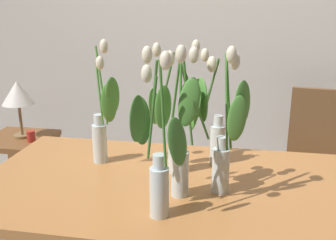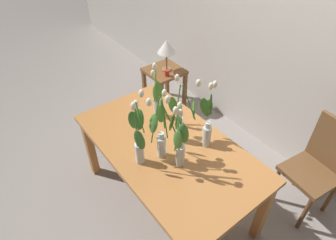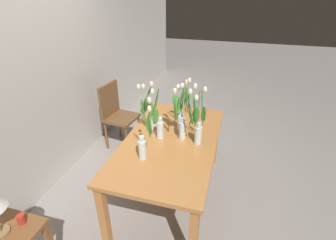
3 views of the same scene
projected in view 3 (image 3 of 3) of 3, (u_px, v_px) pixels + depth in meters
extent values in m
plane|color=gray|center=(170.00, 195.00, 2.84)|extent=(18.00, 18.00, 0.00)
cube|color=beige|center=(36.00, 69.00, 2.54)|extent=(9.00, 0.10, 2.70)
cube|color=#B7753D|center=(171.00, 142.00, 2.50)|extent=(1.60, 0.90, 0.04)
cube|color=#B7753D|center=(193.00, 239.00, 1.96)|extent=(0.07, 0.07, 0.70)
cube|color=#B7753D|center=(215.00, 140.00, 3.21)|extent=(0.07, 0.07, 0.70)
cube|color=#B7753D|center=(104.00, 217.00, 2.15)|extent=(0.07, 0.07, 0.70)
cube|color=#B7753D|center=(157.00, 131.00, 3.40)|extent=(0.07, 0.07, 0.70)
cylinder|color=silver|center=(181.00, 123.00, 2.62)|extent=(0.07, 0.07, 0.18)
cylinder|color=silver|center=(181.00, 113.00, 2.56)|extent=(0.04, 0.04, 0.05)
cylinder|color=silver|center=(181.00, 125.00, 2.63)|extent=(0.06, 0.06, 0.11)
cylinder|color=#478433|center=(185.00, 98.00, 2.48)|extent=(0.03, 0.07, 0.35)
ellipsoid|color=#F2E5C6|center=(189.00, 81.00, 2.40)|extent=(0.04, 0.04, 0.06)
ellipsoid|color=#4C8E38|center=(189.00, 101.00, 2.53)|extent=(0.09, 0.04, 0.18)
cylinder|color=#478433|center=(184.00, 98.00, 2.50)|extent=(0.04, 0.04, 0.32)
ellipsoid|color=#F2E5C6|center=(187.00, 83.00, 2.43)|extent=(0.04, 0.04, 0.06)
ellipsoid|color=#4C8E38|center=(187.00, 96.00, 2.53)|extent=(0.07, 0.07, 0.17)
cylinder|color=silver|center=(153.00, 120.00, 2.66)|extent=(0.07, 0.07, 0.18)
cylinder|color=silver|center=(153.00, 111.00, 2.61)|extent=(0.04, 0.04, 0.05)
cylinder|color=silver|center=(153.00, 123.00, 2.68)|extent=(0.06, 0.06, 0.11)
cylinder|color=#3D752D|center=(145.00, 99.00, 2.52)|extent=(0.08, 0.11, 0.26)
ellipsoid|color=#F2E5C6|center=(138.00, 87.00, 2.43)|extent=(0.04, 0.04, 0.06)
ellipsoid|color=#427F33|center=(143.00, 107.00, 2.52)|extent=(0.08, 0.06, 0.18)
cylinder|color=#3D752D|center=(148.00, 99.00, 2.52)|extent=(0.07, 0.07, 0.28)
ellipsoid|color=#F2E5C6|center=(143.00, 87.00, 2.42)|extent=(0.04, 0.04, 0.06)
ellipsoid|color=#427F33|center=(146.00, 105.00, 2.49)|extent=(0.08, 0.10, 0.18)
cylinder|color=silver|center=(160.00, 130.00, 2.48)|extent=(0.07, 0.07, 0.18)
cylinder|color=silver|center=(160.00, 120.00, 2.43)|extent=(0.04, 0.04, 0.05)
cylinder|color=silver|center=(160.00, 133.00, 2.50)|extent=(0.06, 0.06, 0.11)
cylinder|color=#3D752D|center=(156.00, 102.00, 2.40)|extent=(0.07, 0.10, 0.32)
ellipsoid|color=#F2E5C6|center=(152.00, 84.00, 2.35)|extent=(0.04, 0.04, 0.06)
ellipsoid|color=#4C8E38|center=(151.00, 109.00, 2.44)|extent=(0.09, 0.07, 0.18)
cylinder|color=#3D752D|center=(156.00, 107.00, 2.32)|extent=(0.09, 0.04, 0.32)
ellipsoid|color=#F2E5C6|center=(152.00, 92.00, 2.21)|extent=(0.04, 0.04, 0.06)
ellipsoid|color=#4C8E38|center=(156.00, 117.00, 2.31)|extent=(0.05, 0.11, 0.18)
cylinder|color=silver|center=(182.00, 131.00, 2.48)|extent=(0.07, 0.07, 0.18)
cylinder|color=silver|center=(183.00, 120.00, 2.42)|extent=(0.04, 0.04, 0.05)
cylinder|color=silver|center=(182.00, 133.00, 2.49)|extent=(0.06, 0.06, 0.11)
cylinder|color=#3D752D|center=(189.00, 104.00, 2.33)|extent=(0.02, 0.10, 0.35)
ellipsoid|color=#F2E5C6|center=(195.00, 86.00, 2.24)|extent=(0.04, 0.04, 0.06)
ellipsoid|color=#4C8E38|center=(194.00, 102.00, 2.34)|extent=(0.10, 0.05, 0.18)
cylinder|color=#3D752D|center=(182.00, 104.00, 2.37)|extent=(0.04, 0.03, 0.34)
ellipsoid|color=#F2E5C6|center=(182.00, 86.00, 2.30)|extent=(0.04, 0.04, 0.06)
ellipsoid|color=#4C8E38|center=(178.00, 106.00, 2.41)|extent=(0.08, 0.08, 0.17)
cylinder|color=#3D752D|center=(179.00, 107.00, 2.33)|extent=(0.05, 0.07, 0.31)
ellipsoid|color=#F2E5C6|center=(175.00, 91.00, 2.24)|extent=(0.04, 0.04, 0.06)
ellipsoid|color=#4C8E38|center=(176.00, 111.00, 2.31)|extent=(0.08, 0.06, 0.17)
cylinder|color=#3D752D|center=(180.00, 104.00, 2.41)|extent=(0.10, 0.08, 0.28)
ellipsoid|color=#F2E5C6|center=(178.00, 87.00, 2.39)|extent=(0.04, 0.04, 0.06)
ellipsoid|color=#4C8E38|center=(176.00, 102.00, 2.43)|extent=(0.07, 0.10, 0.18)
cylinder|color=silver|center=(198.00, 135.00, 2.40)|extent=(0.07, 0.07, 0.18)
cylinder|color=silver|center=(199.00, 125.00, 2.34)|extent=(0.04, 0.04, 0.05)
cylinder|color=silver|center=(198.00, 138.00, 2.41)|extent=(0.06, 0.06, 0.11)
cylinder|color=#3D752D|center=(197.00, 112.00, 2.25)|extent=(0.05, 0.03, 0.30)
ellipsoid|color=#F2E5C6|center=(196.00, 98.00, 2.17)|extent=(0.04, 0.04, 0.06)
ellipsoid|color=#427F33|center=(196.00, 115.00, 2.21)|extent=(0.06, 0.08, 0.17)
cylinder|color=#3D752D|center=(202.00, 108.00, 2.27)|extent=(0.03, 0.03, 0.35)
ellipsoid|color=#F2E5C6|center=(205.00, 90.00, 2.19)|extent=(0.04, 0.04, 0.06)
ellipsoid|color=#427F33|center=(204.00, 114.00, 2.35)|extent=(0.09, 0.08, 0.18)
cylinder|color=#3D752D|center=(194.00, 109.00, 2.25)|extent=(0.06, 0.08, 0.34)
ellipsoid|color=#F2E5C6|center=(190.00, 92.00, 2.15)|extent=(0.04, 0.04, 0.06)
ellipsoid|color=#427F33|center=(191.00, 116.00, 2.23)|extent=(0.09, 0.08, 0.17)
cylinder|color=silver|center=(142.00, 150.00, 2.19)|extent=(0.07, 0.07, 0.18)
cylinder|color=silver|center=(142.00, 139.00, 2.13)|extent=(0.04, 0.04, 0.05)
cylinder|color=silver|center=(143.00, 153.00, 2.20)|extent=(0.06, 0.06, 0.11)
cylinder|color=#478433|center=(146.00, 124.00, 2.08)|extent=(0.05, 0.06, 0.27)
ellipsoid|color=#F2E5C6|center=(149.00, 109.00, 2.03)|extent=(0.04, 0.04, 0.06)
ellipsoid|color=#4C8E38|center=(150.00, 126.00, 2.13)|extent=(0.07, 0.06, 0.17)
cylinder|color=#478433|center=(146.00, 120.00, 2.07)|extent=(0.06, 0.06, 0.34)
ellipsoid|color=#F2E5C6|center=(149.00, 100.00, 2.01)|extent=(0.04, 0.04, 0.06)
ellipsoid|color=#4C8E38|center=(149.00, 122.00, 2.13)|extent=(0.07, 0.08, 0.18)
cube|color=brown|center=(122.00, 118.00, 3.52)|extent=(0.45, 0.45, 0.04)
cylinder|color=brown|center=(139.00, 129.00, 3.71)|extent=(0.04, 0.04, 0.43)
cylinder|color=brown|center=(127.00, 141.00, 3.43)|extent=(0.04, 0.04, 0.43)
cylinder|color=brown|center=(120.00, 125.00, 3.83)|extent=(0.04, 0.04, 0.43)
cylinder|color=brown|center=(106.00, 135.00, 3.55)|extent=(0.04, 0.04, 0.43)
cube|color=brown|center=(109.00, 100.00, 3.46)|extent=(0.40, 0.09, 0.46)
cube|color=brown|center=(2.00, 238.00, 1.76)|extent=(0.44, 0.44, 0.04)
cube|color=brown|center=(13.00, 234.00, 2.10)|extent=(0.04, 0.04, 0.51)
cylinder|color=olive|center=(1.00, 232.00, 1.77)|extent=(0.12, 0.12, 0.02)
cylinder|color=#B72D23|center=(21.00, 219.00, 1.84)|extent=(0.06, 0.06, 0.07)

